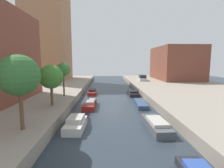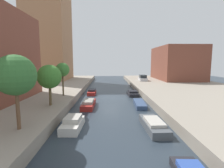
{
  "view_description": "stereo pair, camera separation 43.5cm",
  "coord_description": "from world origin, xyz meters",
  "views": [
    {
      "loc": [
        -0.92,
        -26.43,
        5.73
      ],
      "look_at": [
        0.38,
        7.96,
        1.22
      ],
      "focal_mm": 27.36,
      "sensor_mm": 36.0,
      "label": 1
    },
    {
      "loc": [
        -0.49,
        -26.45,
        5.73
      ],
      "look_at": [
        0.38,
        7.96,
        1.22
      ],
      "focal_mm": 27.36,
      "sensor_mm": 36.0,
      "label": 2
    }
  ],
  "objects": [
    {
      "name": "moored_boat_right_3",
      "position": [
        3.76,
        1.89,
        0.36
      ],
      "size": [
        1.78,
        3.19,
        0.86
      ],
      "color": "#232328",
      "rests_on": "ground_plane"
    },
    {
      "name": "moored_boat_right_1",
      "position": [
        3.41,
        -12.55,
        0.38
      ],
      "size": [
        1.68,
        4.59,
        0.87
      ],
      "color": "#4C5156",
      "rests_on": "ground_plane"
    },
    {
      "name": "moored_boat_left_2",
      "position": [
        -2.94,
        -5.23,
        0.4
      ],
      "size": [
        1.53,
        4.59,
        0.94
      ],
      "color": "maroon",
      "rests_on": "ground_plane"
    },
    {
      "name": "low_block_right",
      "position": [
        18.0,
        19.27,
        5.34
      ],
      "size": [
        10.0,
        14.91,
        8.67
      ],
      "primitive_type": "cube",
      "color": "brown",
      "rests_on": "quay_right"
    },
    {
      "name": "quay_right",
      "position": [
        15.0,
        0.0,
        0.5
      ],
      "size": [
        20.0,
        64.0,
        1.0
      ],
      "primitive_type": "cube",
      "color": "gray",
      "rests_on": "ground_plane"
    },
    {
      "name": "apartment_tower_far",
      "position": [
        -16.0,
        20.22,
        12.29
      ],
      "size": [
        10.0,
        11.79,
        22.58
      ],
      "primitive_type": "cube",
      "color": "#9E704C",
      "rests_on": "quay_left"
    },
    {
      "name": "quay_left",
      "position": [
        -15.0,
        0.0,
        0.5
      ],
      "size": [
        20.0,
        64.0,
        1.0
      ],
      "primitive_type": "cube",
      "color": "gray",
      "rests_on": "ground_plane"
    },
    {
      "name": "moored_boat_right_2",
      "position": [
        3.67,
        -4.86,
        0.27
      ],
      "size": [
        1.49,
        4.54,
        0.53
      ],
      "color": "#33476B",
      "rests_on": "ground_plane"
    },
    {
      "name": "street_tree_0",
      "position": [
        -6.76,
        -14.73,
        4.81
      ],
      "size": [
        2.79,
        2.79,
        5.22
      ],
      "color": "brown",
      "rests_on": "quay_left"
    },
    {
      "name": "street_tree_1",
      "position": [
        -6.76,
        -8.0,
        4.11
      ],
      "size": [
        2.57,
        2.57,
        4.42
      ],
      "color": "brown",
      "rests_on": "quay_left"
    },
    {
      "name": "moored_boat_left_3",
      "position": [
        -3.28,
        3.16,
        0.38
      ],
      "size": [
        1.38,
        3.09,
        0.89
      ],
      "color": "maroon",
      "rests_on": "ground_plane"
    },
    {
      "name": "ground_plane",
      "position": [
        0.0,
        0.0,
        0.0
      ],
      "size": [
        84.0,
        84.0,
        0.0
      ],
      "primitive_type": "plane",
      "color": "#28333D"
    },
    {
      "name": "parked_car",
      "position": [
        8.33,
        16.22,
        1.61
      ],
      "size": [
        1.93,
        4.56,
        1.47
      ],
      "color": "#B7B7BC",
      "rests_on": "quay_right"
    },
    {
      "name": "street_tree_2",
      "position": [
        -6.76,
        -2.58,
        4.59
      ],
      "size": [
        1.91,
        1.91,
        4.6
      ],
      "color": "brown",
      "rests_on": "quay_left"
    },
    {
      "name": "moored_boat_left_1",
      "position": [
        -3.5,
        -12.35,
        0.45
      ],
      "size": [
        1.65,
        3.37,
        1.07
      ],
      "color": "beige",
      "rests_on": "ground_plane"
    }
  ]
}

